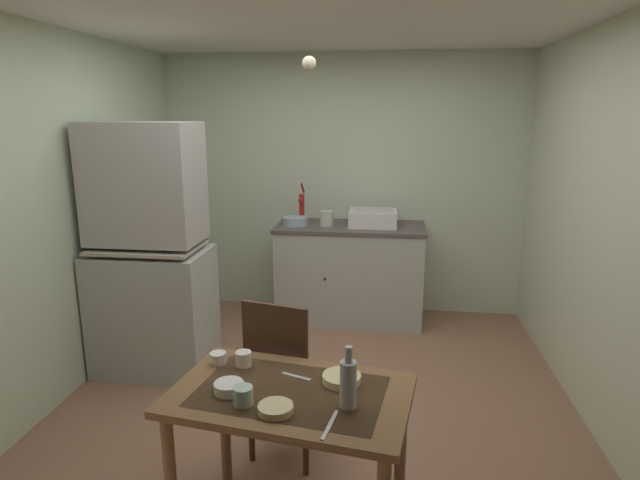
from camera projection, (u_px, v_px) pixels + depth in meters
The scene contains 23 objects.
ground_plane at pixel (315, 409), 3.59m from camera, with size 4.96×4.96×0.00m, color #8E644D.
wall_back at pixel (342, 185), 5.25m from camera, with size 3.65×0.10×2.54m, color beige.
wall_left at pixel (46, 221), 3.51m from camera, with size 0.10×4.06×2.54m, color beige.
wall_right at pixel (623, 236), 3.07m from camera, with size 0.10×4.06×2.54m, color beige.
ceiling_slab at pixel (314, 2), 2.98m from camera, with size 3.65×4.06×0.10m, color silver.
hutch_cabinet at pixel (150, 259), 3.98m from camera, with size 0.86×0.59×1.91m.
counter_cabinet at pixel (350, 273), 5.06m from camera, with size 1.40×0.64×0.94m.
sink_basin at pixel (373, 218), 4.91m from camera, with size 0.44×0.34×0.15m.
hand_pump at pixel (302, 206), 5.02m from camera, with size 0.05×0.27×0.39m.
mixing_bowl_counter at pixel (295, 221), 4.96m from camera, with size 0.23×0.23×0.08m, color #9EB2C6.
stoneware_crock at pixel (327, 218), 4.93m from camera, with size 0.13×0.13×0.14m, color beige.
dining_table at pixel (291, 414), 2.38m from camera, with size 1.16×0.81×0.75m.
chair_far_side at pixel (284, 378), 2.96m from camera, with size 0.49×0.49×0.99m.
serving_bowl_wide at pixel (342, 378), 2.43m from camera, with size 0.18×0.18×0.04m, color beige.
soup_bowl_small at pixel (276, 409), 2.19m from camera, with size 0.15×0.15×0.03m, color beige.
sauce_dish at pixel (229, 387), 2.35m from camera, with size 0.13×0.13×0.05m, color white.
teacup_mint at pixel (244, 359), 2.59m from camera, with size 0.08×0.08×0.07m, color white.
teacup_cream at pixel (243, 396), 2.24m from camera, with size 0.09×0.09×0.08m, color #ADD1C1.
mug_tall at pixel (218, 358), 2.61m from camera, with size 0.08×0.08×0.06m, color white.
glass_bottle at pixel (348, 383), 2.21m from camera, with size 0.07×0.07×0.28m.
table_knife at pixel (330, 425), 2.10m from camera, with size 0.21×0.02×0.01m, color silver.
teaspoon_near_bowl at pixel (296, 376), 2.48m from camera, with size 0.15×0.02×0.01m, color beige.
pendant_bulb at pixel (309, 63), 2.99m from camera, with size 0.08×0.08×0.08m, color #F9EFCC.
Camera 1 is at (0.44, -3.19, 1.97)m, focal length 29.45 mm.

